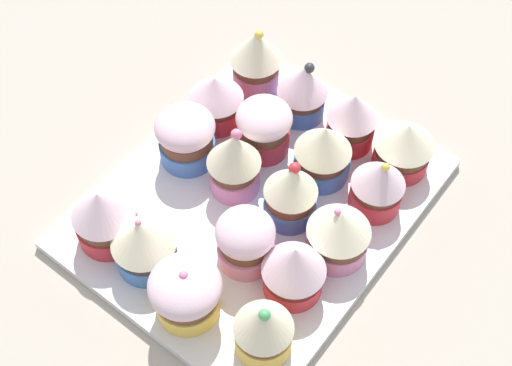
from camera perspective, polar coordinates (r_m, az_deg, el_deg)
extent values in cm
cube|color=#B2A899|center=(76.40, 0.00, -2.45)|extent=(180.00, 180.00, 3.00)
cube|color=silver|center=(74.64, 0.00, -1.58)|extent=(35.53, 29.07, 1.20)
cylinder|color=pink|center=(83.16, -0.02, 8.52)|extent=(5.36, 5.36, 2.77)
cylinder|color=brown|center=(81.62, -0.02, 9.55)|extent=(5.03, 5.03, 1.52)
cone|color=#F4EDC6|center=(79.72, -0.02, 10.91)|extent=(5.99, 5.99, 3.88)
sphere|color=#EAD64C|center=(78.48, 0.24, 11.85)|extent=(1.01, 1.01, 1.01)
cylinder|color=#D1333D|center=(79.81, -3.17, 5.75)|extent=(5.63, 5.63, 2.67)
cylinder|color=brown|center=(78.41, -3.23, 6.64)|extent=(5.28, 5.28, 1.05)
cone|color=silver|center=(76.90, -3.30, 7.65)|extent=(6.15, 6.15, 3.03)
cylinder|color=#477AC6|center=(76.71, -5.60, 2.66)|extent=(6.08, 6.08, 2.53)
cylinder|color=brown|center=(75.16, -5.72, 3.57)|extent=(5.60, 5.60, 1.42)
ellipsoid|color=silver|center=(73.81, -5.83, 4.42)|extent=(6.39, 6.39, 3.46)
cylinder|color=#D1333D|center=(72.24, -11.79, -3.63)|extent=(6.19, 6.19, 2.53)
cylinder|color=brown|center=(70.57, -12.07, -2.79)|extent=(5.75, 5.75, 1.47)
cone|color=silver|center=(68.55, -12.42, -1.69)|extent=(6.25, 6.25, 3.44)
cylinder|color=#477AC6|center=(80.54, 3.66, 6.20)|extent=(5.20, 5.20, 2.47)
cylinder|color=brown|center=(79.19, 3.73, 7.07)|extent=(4.88, 4.88, 1.14)
cone|color=silver|center=(77.47, 3.83, 8.23)|extent=(5.67, 5.67, 3.55)
sphere|color=#333338|center=(76.56, 4.32, 9.22)|extent=(1.13, 1.13, 1.13)
cylinder|color=#D1333D|center=(77.13, 0.63, 3.50)|extent=(5.52, 5.52, 2.68)
cylinder|color=brown|center=(75.60, 0.65, 4.43)|extent=(5.01, 5.01, 1.26)
ellipsoid|color=silver|center=(74.32, 0.66, 5.25)|extent=(6.03, 6.03, 3.49)
cylinder|color=pink|center=(74.10, -1.67, 0.41)|extent=(5.25, 5.25, 2.66)
cylinder|color=brown|center=(72.39, -1.71, 1.38)|extent=(4.72, 4.72, 1.55)
cone|color=#F4EDC6|center=(70.19, -1.77, 2.72)|extent=(5.61, 5.61, 3.98)
sphere|color=pink|center=(69.03, -1.59, 3.94)|extent=(1.12, 1.12, 1.12)
cylinder|color=#477AC6|center=(70.06, -8.77, -5.75)|extent=(6.03, 6.03, 2.47)
cylinder|color=brown|center=(68.53, -8.96, -5.02)|extent=(5.59, 5.59, 1.10)
cone|color=#F4EDC6|center=(66.62, -9.21, -4.06)|extent=(6.32, 6.32, 3.39)
sphere|color=pink|center=(65.40, -9.48, -3.18)|extent=(0.62, 0.62, 0.62)
cylinder|color=#D1333D|center=(78.37, 7.51, 3.91)|extent=(5.26, 5.26, 2.52)
cylinder|color=brown|center=(76.81, 7.68, 4.86)|extent=(4.73, 4.73, 1.55)
cone|color=silver|center=(74.96, 7.88, 6.06)|extent=(5.46, 5.46, 3.36)
cylinder|color=#477AC6|center=(75.47, 5.26, 1.38)|extent=(6.02, 6.02, 2.39)
cylinder|color=brown|center=(73.94, 5.37, 2.26)|extent=(5.34, 5.34, 1.45)
cone|color=#F4EDC6|center=(71.96, 5.52, 3.47)|extent=(6.03, 6.03, 3.59)
cylinder|color=#477AC6|center=(72.17, 2.73, -1.91)|extent=(5.42, 5.42, 2.60)
cylinder|color=brown|center=(70.46, 2.79, -1.00)|extent=(5.14, 5.14, 1.50)
cone|color=#F4EDC6|center=(68.45, 2.88, 0.15)|extent=(5.44, 5.44, 3.39)
sphere|color=red|center=(67.49, 3.11, 1.21)|extent=(1.18, 1.18, 1.18)
cylinder|color=pink|center=(69.51, -0.83, -5.47)|extent=(5.61, 5.61, 2.46)
cylinder|color=brown|center=(67.97, -0.85, -4.74)|extent=(5.01, 5.01, 1.07)
ellipsoid|color=silver|center=(66.49, -0.87, -3.99)|extent=(5.76, 5.76, 3.97)
cylinder|color=#EFC651|center=(67.33, -5.51, -9.54)|extent=(6.05, 6.05, 2.33)
cylinder|color=brown|center=(65.78, -5.63, -8.89)|extent=(5.71, 5.71, 1.12)
ellipsoid|color=silver|center=(64.30, -5.75, -8.24)|extent=(6.78, 6.78, 3.68)
sphere|color=pink|center=(62.85, -5.85, -7.42)|extent=(0.91, 0.91, 0.91)
cylinder|color=#D1333D|center=(77.38, 11.52, 1.92)|extent=(5.97, 5.97, 2.21)
cylinder|color=brown|center=(75.95, 11.75, 2.75)|extent=(5.65, 5.65, 1.47)
cone|color=#F4EDC6|center=(74.24, 12.04, 3.80)|extent=(6.36, 6.36, 2.98)
cylinder|color=#D1333D|center=(73.70, 9.54, -1.11)|extent=(5.36, 5.36, 2.72)
cylinder|color=brown|center=(72.17, 9.74, -0.28)|extent=(4.95, 4.95, 1.03)
cone|color=silver|center=(70.48, 9.98, 0.70)|extent=(5.51, 5.51, 3.18)
sphere|color=#EAD64C|center=(69.25, 10.40, 1.27)|extent=(0.81, 0.81, 0.81)
cylinder|color=pink|center=(70.39, 6.54, -4.85)|extent=(6.09, 6.09, 2.42)
cylinder|color=brown|center=(68.78, 6.69, -4.06)|extent=(5.83, 5.83, 1.34)
cone|color=#F4EDC6|center=(66.95, 6.87, -3.11)|extent=(6.26, 6.26, 2.95)
sphere|color=pink|center=(65.75, 6.47, -2.46)|extent=(0.67, 0.67, 0.67)
cylinder|color=#D1333D|center=(68.13, 2.97, -7.89)|extent=(5.72, 5.72, 2.26)
cylinder|color=brown|center=(66.60, 3.04, -7.21)|extent=(5.33, 5.33, 1.19)
cone|color=silver|center=(64.44, 3.13, -6.19)|extent=(6.10, 6.10, 3.73)
cylinder|color=#EFC651|center=(65.33, 0.59, -12.43)|extent=(5.21, 5.21, 2.75)
cylinder|color=brown|center=(63.54, 0.61, -11.76)|extent=(4.89, 4.89, 1.13)
cone|color=#F4EDC6|center=(61.22, 0.63, -10.82)|extent=(5.43, 5.43, 3.94)
sphere|color=#4CB266|center=(59.35, 0.69, -10.57)|extent=(1.06, 1.06, 1.06)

